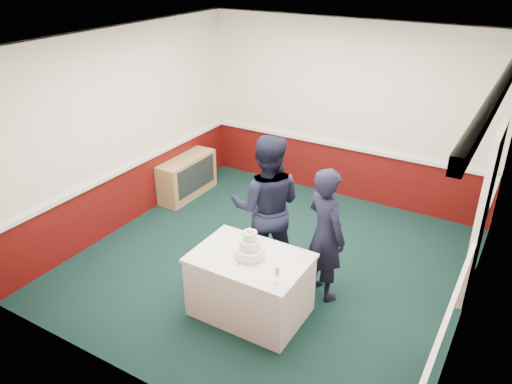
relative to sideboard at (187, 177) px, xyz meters
The scene contains 9 objects.
ground 2.56m from the sideboard, 25.96° to the right, with size 5.00×5.00×0.00m, color black.
room_shell 2.90m from the sideboard, 11.95° to the right, with size 5.00×5.00×3.00m.
sideboard is the anchor object (origin of this frame).
cake_table 3.35m from the sideboard, 39.67° to the right, with size 1.32×0.92×0.79m.
wedding_cake 3.39m from the sideboard, 39.67° to the right, with size 0.35×0.35×0.36m.
cake_knife 3.48m from the sideboard, 42.54° to the right, with size 0.01×0.22×0.01m, color silver.
champagne_flute 3.95m from the sideboard, 38.15° to the right, with size 0.05×0.05×0.21m.
person_man 2.72m from the sideboard, 29.20° to the right, with size 0.95×0.74×1.95m, color black.
person_woman 3.48m from the sideboard, 23.12° to the right, with size 0.63×0.41×1.72m, color black.
Camera 1 is at (2.78, -5.09, 3.97)m, focal length 35.00 mm.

